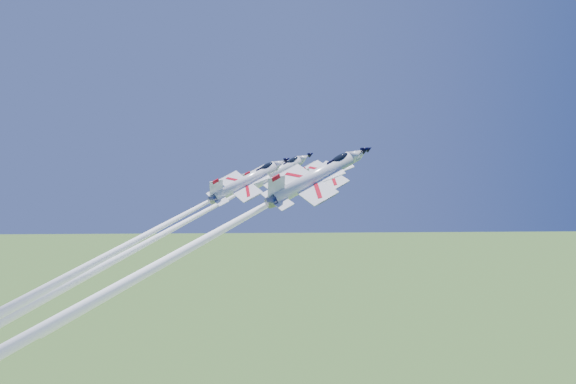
{
  "coord_description": "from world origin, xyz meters",
  "views": [
    {
      "loc": [
        -2.18,
        -100.97,
        98.06
      ],
      "look_at": [
        0.0,
        0.0,
        80.1
      ],
      "focal_mm": 40.0,
      "sensor_mm": 36.0,
      "label": 1
    }
  ],
  "objects_px": {
    "jet_left": "(173,229)",
    "jet_right": "(184,250)",
    "jet_slot": "(156,230)",
    "jet_lead": "(229,227)"
  },
  "relations": [
    {
      "from": "jet_lead",
      "to": "jet_right",
      "type": "distance_m",
      "value": 11.71
    },
    {
      "from": "jet_left",
      "to": "jet_slot",
      "type": "height_order",
      "value": "jet_left"
    },
    {
      "from": "jet_lead",
      "to": "jet_slot",
      "type": "distance_m",
      "value": 11.34
    },
    {
      "from": "jet_left",
      "to": "jet_right",
      "type": "xyz_separation_m",
      "value": [
        3.79,
        -14.69,
        0.48
      ]
    },
    {
      "from": "jet_right",
      "to": "jet_slot",
      "type": "bearing_deg",
      "value": -170.18
    },
    {
      "from": "jet_lead",
      "to": "jet_slot",
      "type": "height_order",
      "value": "jet_lead"
    },
    {
      "from": "jet_left",
      "to": "jet_lead",
      "type": "bearing_deg",
      "value": 33.59
    },
    {
      "from": "jet_left",
      "to": "jet_slot",
      "type": "relative_size",
      "value": 1.22
    },
    {
      "from": "jet_lead",
      "to": "jet_left",
      "type": "height_order",
      "value": "jet_lead"
    },
    {
      "from": "jet_slot",
      "to": "jet_left",
      "type": "bearing_deg",
      "value": 142.15
    }
  ]
}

